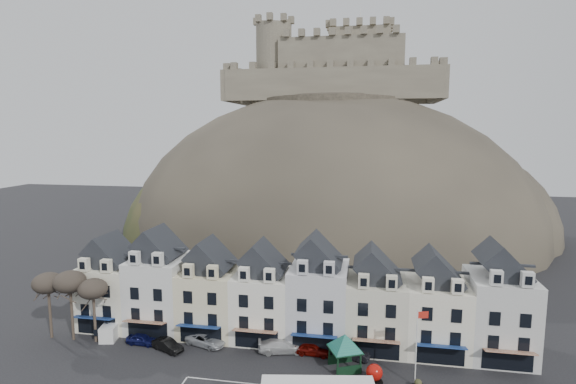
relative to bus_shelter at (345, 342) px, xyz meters
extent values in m
cube|color=white|center=(-30.71, 6.50, 0.94)|extent=(6.80, 8.00, 8.00)
cube|color=black|center=(-30.71, 6.50, 6.14)|extent=(6.80, 5.76, 2.80)
cube|color=white|center=(-32.21, 2.90, 5.84)|extent=(1.20, 0.80, 1.60)
cube|color=white|center=(-29.21, 2.90, 5.84)|extent=(1.20, 0.80, 1.60)
cube|color=black|center=(-30.71, 2.47, -1.76)|extent=(5.10, 0.06, 2.20)
cube|color=navy|center=(-30.71, 1.80, -0.46)|extent=(5.10, 1.29, 0.43)
cube|color=silver|center=(-23.91, 6.50, 1.54)|extent=(6.80, 8.00, 9.20)
cube|color=black|center=(-23.91, 6.50, 7.34)|extent=(6.80, 5.76, 2.80)
cube|color=silver|center=(-25.41, 2.90, 7.04)|extent=(1.20, 0.80, 1.60)
cube|color=silver|center=(-22.41, 2.90, 7.04)|extent=(1.20, 0.80, 1.60)
cube|color=black|center=(-23.91, 2.47, -1.76)|extent=(5.10, 0.06, 2.20)
cube|color=maroon|center=(-23.91, 1.80, -0.46)|extent=(5.10, 1.29, 0.43)
cube|color=beige|center=(-17.11, 6.50, 0.94)|extent=(6.80, 8.00, 8.00)
cube|color=black|center=(-17.11, 6.50, 6.14)|extent=(6.80, 5.76, 2.80)
cube|color=beige|center=(-18.61, 2.90, 5.84)|extent=(1.20, 0.80, 1.60)
cube|color=beige|center=(-15.61, 2.90, 5.84)|extent=(1.20, 0.80, 1.60)
cube|color=black|center=(-17.11, 2.47, -1.76)|extent=(5.10, 0.06, 2.20)
cube|color=navy|center=(-17.11, 1.80, -0.46)|extent=(5.10, 1.29, 0.43)
cube|color=white|center=(-10.31, 6.50, 0.94)|extent=(6.80, 8.00, 8.00)
cube|color=black|center=(-10.31, 6.50, 6.14)|extent=(6.80, 5.76, 2.80)
cube|color=white|center=(-11.81, 2.90, 5.84)|extent=(1.20, 0.80, 1.60)
cube|color=white|center=(-8.81, 2.90, 5.84)|extent=(1.20, 0.80, 1.60)
cube|color=black|center=(-10.31, 2.47, -1.76)|extent=(5.10, 0.06, 2.20)
cube|color=maroon|center=(-10.31, 1.80, -0.46)|extent=(5.10, 1.29, 0.43)
cube|color=silver|center=(-3.51, 6.50, 1.54)|extent=(6.80, 8.00, 9.20)
cube|color=black|center=(-3.51, 6.50, 7.34)|extent=(6.80, 5.76, 2.80)
cube|color=silver|center=(-5.01, 2.90, 7.04)|extent=(1.20, 0.80, 1.60)
cube|color=silver|center=(-2.01, 2.90, 7.04)|extent=(1.20, 0.80, 1.60)
cube|color=black|center=(-3.51, 2.47, -1.76)|extent=(5.10, 0.06, 2.20)
cube|color=navy|center=(-3.51, 1.80, -0.46)|extent=(5.10, 1.29, 0.43)
cube|color=beige|center=(3.29, 6.50, 0.94)|extent=(6.80, 8.00, 8.00)
cube|color=black|center=(3.29, 6.50, 6.14)|extent=(6.80, 5.76, 2.80)
cube|color=beige|center=(1.79, 2.90, 5.84)|extent=(1.20, 0.80, 1.60)
cube|color=beige|center=(4.79, 2.90, 5.84)|extent=(1.20, 0.80, 1.60)
cube|color=black|center=(3.29, 2.47, -1.76)|extent=(5.10, 0.06, 2.20)
cube|color=maroon|center=(3.29, 1.80, -0.46)|extent=(5.10, 1.29, 0.43)
cube|color=white|center=(10.09, 6.50, 0.94)|extent=(6.80, 8.00, 8.00)
cube|color=black|center=(10.09, 6.50, 6.14)|extent=(6.80, 5.76, 2.80)
cube|color=white|center=(8.59, 2.90, 5.84)|extent=(1.20, 0.80, 1.60)
cube|color=white|center=(11.59, 2.90, 5.84)|extent=(1.20, 0.80, 1.60)
cube|color=black|center=(10.09, 2.47, -1.76)|extent=(5.10, 0.06, 2.20)
cube|color=navy|center=(10.09, 1.80, -0.46)|extent=(5.10, 1.29, 0.43)
cube|color=silver|center=(16.89, 6.50, 1.54)|extent=(6.80, 8.00, 9.20)
cube|color=black|center=(16.89, 6.50, 7.34)|extent=(6.80, 5.76, 2.80)
cube|color=silver|center=(15.39, 2.90, 7.04)|extent=(1.20, 0.80, 1.60)
cube|color=silver|center=(18.39, 2.90, 7.04)|extent=(1.20, 0.80, 1.60)
cube|color=black|center=(16.89, 2.47, -1.76)|extent=(5.10, 0.06, 2.20)
cube|color=maroon|center=(16.89, 1.80, -0.46)|extent=(5.10, 1.29, 0.43)
ellipsoid|color=#322D26|center=(-6.91, 60.50, -3.06)|extent=(96.00, 76.00, 68.00)
ellipsoid|color=#28371B|center=(-28.91, 54.50, -3.06)|extent=(52.00, 44.00, 42.00)
ellipsoid|color=#322D26|center=(17.09, 64.50, -3.06)|extent=(56.00, 48.00, 46.00)
ellipsoid|color=#28371B|center=(-10.91, 46.50, -3.06)|extent=(40.00, 28.00, 28.00)
ellipsoid|color=#322D26|center=(3.09, 48.50, -3.06)|extent=(36.00, 28.00, 24.00)
cylinder|color=#322D26|center=(-6.91, 60.50, 27.94)|extent=(30.00, 30.00, 3.00)
cube|color=#62594B|center=(-6.91, 56.50, 32.44)|extent=(48.00, 2.20, 7.00)
cube|color=#62594B|center=(-6.91, 76.50, 32.44)|extent=(48.00, 2.20, 7.00)
cube|color=#62594B|center=(-30.91, 66.50, 32.44)|extent=(2.20, 22.00, 7.00)
cube|color=#62594B|center=(17.09, 66.50, 32.44)|extent=(2.20, 22.00, 7.00)
cube|color=#62594B|center=(-4.91, 66.50, 37.94)|extent=(28.00, 18.00, 10.00)
cube|color=#62594B|center=(-0.91, 68.50, 39.44)|extent=(14.00, 12.00, 13.00)
cylinder|color=#62594B|center=(-20.91, 62.50, 37.94)|extent=(8.40, 8.40, 18.00)
cylinder|color=silver|center=(-0.91, 68.50, 48.44)|extent=(0.16, 0.16, 5.00)
cylinder|color=#342921|center=(-35.91, 1.00, -0.19)|extent=(0.32, 0.32, 5.74)
ellipsoid|color=#383028|center=(-35.91, 1.00, 3.91)|extent=(3.61, 3.61, 2.54)
cylinder|color=#342921|center=(-32.91, 1.00, -0.05)|extent=(0.32, 0.32, 6.02)
ellipsoid|color=#383028|center=(-32.91, 1.00, 4.25)|extent=(3.78, 3.78, 2.67)
cylinder|color=#342921|center=(-29.91, 1.00, -0.33)|extent=(0.32, 0.32, 5.46)
ellipsoid|color=#383028|center=(-29.91, 1.00, 3.57)|extent=(3.43, 3.43, 2.42)
cube|color=silver|center=(-2.01, -7.73, -0.32)|extent=(10.22, 3.80, 0.23)
cube|color=black|center=(-1.68, 0.62, -1.93)|extent=(0.19, 0.19, 2.25)
cube|color=black|center=(0.62, 1.68, -1.93)|extent=(0.19, 0.19, 2.25)
cube|color=black|center=(-0.62, -1.68, -1.93)|extent=(0.19, 0.19, 2.25)
cube|color=black|center=(1.68, -0.62, -1.93)|extent=(0.19, 0.19, 2.25)
cube|color=black|center=(0.00, 0.00, -0.81)|extent=(4.11, 4.11, 0.11)
cone|color=#155F58|center=(0.00, 0.00, 0.04)|extent=(5.63, 5.63, 1.69)
cube|color=black|center=(3.09, -2.29, -2.79)|extent=(1.75, 1.75, 0.54)
sphere|color=#A80F09|center=(3.09, -2.29, -1.83)|extent=(1.67, 1.67, 1.67)
cylinder|color=silver|center=(7.09, -1.84, 0.94)|extent=(0.12, 0.12, 7.98)
cube|color=red|center=(7.62, -1.70, 4.33)|extent=(1.07, 0.32, 0.70)
cube|color=white|center=(-28.70, 2.50, -2.13)|extent=(2.58, 4.35, 1.86)
cube|color=black|center=(-28.70, 2.50, -1.77)|extent=(1.66, 0.42, 0.80)
sphere|color=#28371B|center=(7.34, -2.50, -2.37)|extent=(0.74, 0.74, 0.74)
imported|color=#0C1040|center=(-24.08, 1.33, -2.43)|extent=(3.77, 1.68, 1.26)
imported|color=black|center=(-20.37, 0.41, -2.39)|extent=(4.29, 2.93, 1.34)
imported|color=#AAADB2|center=(-16.51, 2.50, -2.37)|extent=(5.29, 3.55, 1.37)
imported|color=silver|center=(-7.31, 2.50, -2.27)|extent=(5.80, 3.42, 1.58)
imported|color=#570805|center=(-3.74, 2.50, -2.35)|extent=(4.25, 1.96, 1.41)
imported|color=black|center=(0.48, 2.50, -2.32)|extent=(4.72, 2.61, 1.48)
camera|label=1|loc=(2.08, -45.23, 22.29)|focal=28.00mm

